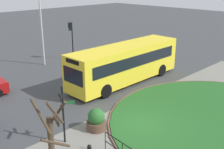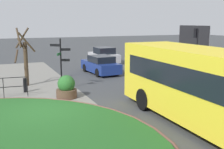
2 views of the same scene
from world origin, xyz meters
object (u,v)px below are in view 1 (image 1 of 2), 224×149
lamppost_tall (41,21)px  planter_near_signpost (96,120)px  traffic_light_near (71,33)px  street_tree_bare (52,139)px  bus_yellow (125,63)px  signpost_directional (63,110)px

lamppost_tall → planter_near_signpost: (-4.67, -12.67, -3.67)m
traffic_light_near → street_tree_bare: traffic_light_near is taller
bus_yellow → planter_near_signpost: 7.82m
signpost_directional → traffic_light_near: size_ratio=0.81×
bus_yellow → street_tree_bare: 11.93m
street_tree_bare → lamppost_tall: bearing=59.3°
traffic_light_near → planter_near_signpost: traffic_light_near is taller
bus_yellow → planter_near_signpost: bearing=30.6°
signpost_directional → planter_near_signpost: signpost_directional is taller
lamppost_tall → planter_near_signpost: size_ratio=6.31×
street_tree_bare → traffic_light_near: bearing=50.4°
bus_yellow → street_tree_bare: street_tree_bare is taller
planter_near_signpost → street_tree_bare: street_tree_bare is taller
traffic_light_near → lamppost_tall: bearing=-4.3°
planter_near_signpost → street_tree_bare: size_ratio=0.34×
planter_near_signpost → lamppost_tall: bearing=69.8°
signpost_directional → bus_yellow: signpost_directional is taller
signpost_directional → street_tree_bare: size_ratio=0.84×
planter_near_signpost → street_tree_bare: 4.39m
signpost_directional → bus_yellow: (8.63, 3.76, -0.17)m
signpost_directional → street_tree_bare: street_tree_bare is taller
signpost_directional → bus_yellow: size_ratio=0.30×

